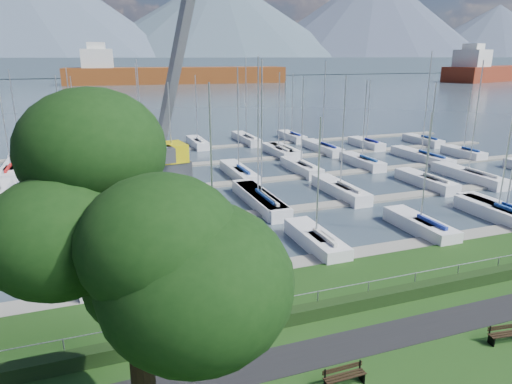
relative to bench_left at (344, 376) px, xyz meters
name	(u,v)px	position (x,y,z in m)	size (l,w,h in m)	color
path	(366,341)	(2.49, 2.20, -0.41)	(160.00, 2.00, 0.04)	black
water	(107,80)	(2.49, 265.20, -0.82)	(800.00, 540.00, 0.20)	#3B4B57
hedge	(338,307)	(2.49, 4.80, -0.07)	(80.00, 0.70, 0.70)	black
fence	(335,288)	(2.49, 5.20, 0.78)	(0.04, 0.04, 80.00)	#989BA0
foothill	(102,66)	(2.49, 335.20, 5.58)	(900.00, 80.00, 12.00)	#475868
mountains	(103,14)	(9.84, 409.82, 46.26)	(1190.00, 360.00, 115.00)	#3B4356
docks	(210,186)	(2.49, 31.20, -0.64)	(90.00, 41.60, 0.25)	slate
bench_left	(344,376)	(0.00, 0.00, 0.00)	(1.81, 0.44, 0.85)	black
bench_right	(506,334)	(8.49, 0.00, 0.00)	(1.84, 0.64, 0.85)	black
tree	(139,245)	(-7.60, -1.37, 7.31)	(7.45, 7.93, 12.16)	black
crane	(173,130)	(-0.63, 33.84, 4.91)	(6.30, 13.22, 22.35)	#515358
cargo_ship_mid	(169,76)	(30.13, 220.23, 3.06)	(108.06, 25.85, 21.50)	brown
cargo_ship_east	(494,73)	(203.78, 186.80, 3.28)	(85.72, 42.48, 21.50)	maroon
sailboat_fleet	(183,128)	(0.45, 33.85, 5.08)	(75.79, 50.15, 13.82)	beige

